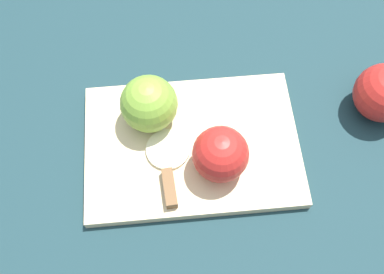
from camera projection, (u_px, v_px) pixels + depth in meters
ground_plane at (192, 148)px, 0.70m from camera, size 4.00×4.00×0.00m
cutting_board at (192, 145)px, 0.69m from camera, size 0.35×0.27×0.02m
apple_half_left at (221, 154)px, 0.63m from camera, size 0.08×0.08×0.08m
apple_half_right at (149, 104)px, 0.66m from camera, size 0.09×0.09×0.09m
knife at (168, 177)px, 0.65m from camera, size 0.05×0.16×0.02m
apple_slice at (168, 149)px, 0.67m from camera, size 0.07×0.07×0.01m
apple_whole at (384, 93)px, 0.69m from camera, size 0.09×0.09×0.10m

